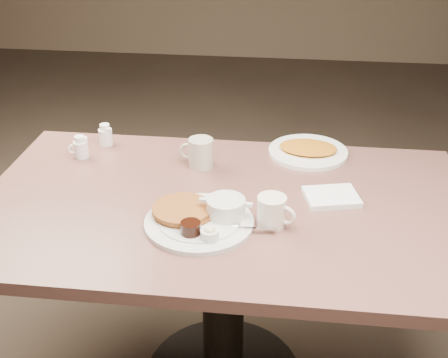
# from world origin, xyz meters

# --- Properties ---
(diner_table) EXTENTS (1.50, 0.90, 0.75)m
(diner_table) POSITION_xyz_m (0.00, 0.00, 0.58)
(diner_table) COLOR #84564C
(diner_table) RESTS_ON ground
(main_plate) EXTENTS (0.39, 0.34, 0.07)m
(main_plate) POSITION_xyz_m (-0.05, -0.12, 0.77)
(main_plate) COLOR silver
(main_plate) RESTS_ON diner_table
(coffee_mug_near) EXTENTS (0.13, 0.11, 0.09)m
(coffee_mug_near) POSITION_xyz_m (0.15, -0.11, 0.80)
(coffee_mug_near) COLOR white
(coffee_mug_near) RESTS_ON diner_table
(napkin) EXTENTS (0.18, 0.16, 0.02)m
(napkin) POSITION_xyz_m (0.33, 0.06, 0.76)
(napkin) COLOR white
(napkin) RESTS_ON diner_table
(coffee_mug_far) EXTENTS (0.12, 0.09, 0.10)m
(coffee_mug_far) POSITION_xyz_m (-0.11, 0.23, 0.80)
(coffee_mug_far) COLOR beige
(coffee_mug_far) RESTS_ON diner_table
(creamer_left) EXTENTS (0.07, 0.05, 0.08)m
(creamer_left) POSITION_xyz_m (-0.53, 0.25, 0.79)
(creamer_left) COLOR white
(creamer_left) RESTS_ON diner_table
(creamer_right) EXTENTS (0.06, 0.07, 0.08)m
(creamer_right) POSITION_xyz_m (-0.48, 0.36, 0.79)
(creamer_right) COLOR white
(creamer_right) RESTS_ON diner_table
(hash_plate) EXTENTS (0.31, 0.31, 0.04)m
(hash_plate) POSITION_xyz_m (0.26, 0.37, 0.76)
(hash_plate) COLOR white
(hash_plate) RESTS_ON diner_table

